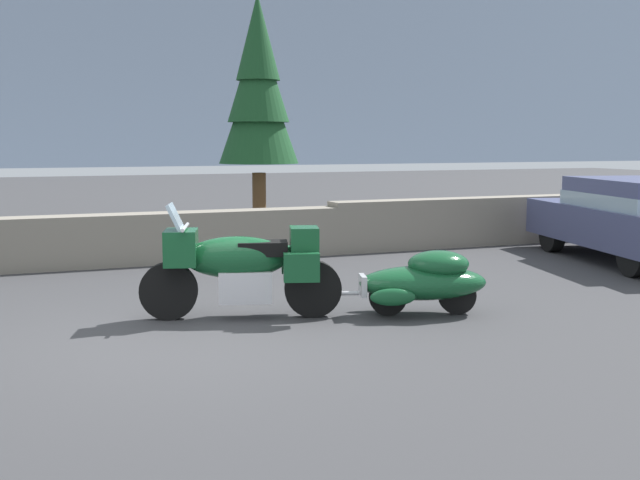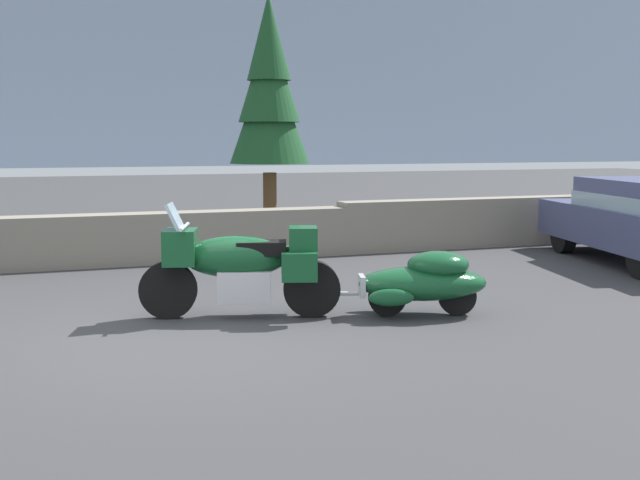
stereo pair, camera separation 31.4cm
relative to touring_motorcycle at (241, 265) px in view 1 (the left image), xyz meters
name	(u,v)px [view 1 (the left image)]	position (x,y,z in m)	size (l,w,h in m)	color
ground_plane	(174,342)	(-0.94, -0.82, -0.62)	(80.00, 80.00, 0.00)	#38383A
stone_guard_wall	(83,239)	(-1.30, 4.52, -0.17)	(24.00, 0.60, 0.94)	gray
distant_ridgeline	(7,90)	(-0.94, 94.53, 7.38)	(240.00, 80.00, 16.00)	#8C9EB7
touring_motorcycle	(241,265)	(0.00, 0.00, 0.00)	(2.25, 1.15, 1.33)	black
car_shaped_trailer	(424,280)	(2.04, -0.63, -0.21)	(2.21, 1.12, 0.76)	black
sedan_at_right_edge	(636,217)	(7.30, 1.56, 0.15)	(2.80, 4.80, 1.41)	black
pine_tree_tall	(258,88)	(2.26, 6.35, 2.42)	(1.56, 1.56, 4.86)	brown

